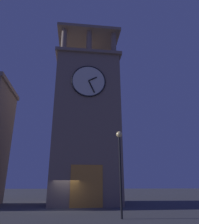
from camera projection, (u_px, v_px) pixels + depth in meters
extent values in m
plane|color=#424247|center=(65.00, 209.00, 19.27)|extent=(200.00, 200.00, 0.00)
cube|color=gray|center=(86.00, 130.00, 26.76)|extent=(7.55, 8.66, 17.33)
cube|color=gray|center=(87.00, 70.00, 29.67)|extent=(8.15, 9.26, 0.40)
cylinder|color=gray|center=(113.00, 44.00, 27.12)|extent=(0.70, 0.70, 3.25)
cylinder|color=gray|center=(89.00, 42.00, 26.78)|extent=(0.70, 0.70, 3.25)
cylinder|color=gray|center=(64.00, 40.00, 26.43)|extent=(0.70, 0.70, 3.25)
cylinder|color=gray|center=(105.00, 73.00, 34.12)|extent=(0.70, 0.70, 3.25)
cylinder|color=gray|center=(86.00, 72.00, 33.77)|extent=(0.70, 0.70, 3.25)
cylinder|color=gray|center=(66.00, 71.00, 33.43)|extent=(0.70, 0.70, 3.25)
cube|color=gray|center=(88.00, 48.00, 30.88)|extent=(8.15, 9.26, 0.40)
cylinder|color=black|center=(88.00, 38.00, 31.45)|extent=(0.12, 0.12, 3.11)
cylinder|color=silver|center=(89.00, 81.00, 24.22)|extent=(3.85, 0.12, 3.85)
torus|color=black|center=(89.00, 81.00, 24.20)|extent=(4.01, 0.16, 4.01)
cube|color=black|center=(93.00, 79.00, 24.26)|extent=(0.99, 0.06, 0.61)
cube|color=black|center=(92.00, 87.00, 23.92)|extent=(0.80, 0.06, 1.53)
cube|color=orange|center=(87.00, 186.00, 20.55)|extent=(3.20, 0.24, 4.00)
cylinder|color=black|center=(121.00, 176.00, 14.28)|extent=(0.14, 0.14, 5.34)
sphere|color=#F9DB8C|center=(119.00, 134.00, 15.23)|extent=(0.44, 0.44, 0.44)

